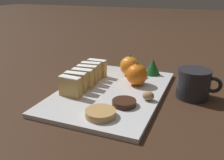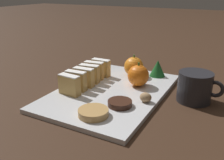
# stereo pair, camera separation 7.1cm
# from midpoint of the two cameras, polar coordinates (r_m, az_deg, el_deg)

# --- Properties ---
(ground_plane) EXTENTS (6.00, 6.00, 0.00)m
(ground_plane) POSITION_cam_midpoint_polar(r_m,az_deg,el_deg) (0.72, -2.80, -3.17)
(ground_plane) COLOR #382316
(serving_platter) EXTENTS (0.28, 0.42, 0.01)m
(serving_platter) POSITION_cam_midpoint_polar(r_m,az_deg,el_deg) (0.72, -2.81, -2.74)
(serving_platter) COLOR silver
(serving_platter) RESTS_ON ground_plane
(stollen_slice_front) EXTENTS (0.06, 0.03, 0.06)m
(stollen_slice_front) POSITION_cam_midpoint_polar(r_m,az_deg,el_deg) (0.68, -12.49, -1.54)
(stollen_slice_front) COLOR tan
(stollen_slice_front) RESTS_ON serving_platter
(stollen_slice_second) EXTENTS (0.06, 0.03, 0.06)m
(stollen_slice_second) POSITION_cam_midpoint_polar(r_m,az_deg,el_deg) (0.71, -11.18, -0.52)
(stollen_slice_second) COLOR tan
(stollen_slice_second) RESTS_ON serving_platter
(stollen_slice_third) EXTENTS (0.06, 0.03, 0.06)m
(stollen_slice_third) POSITION_cam_midpoint_polar(r_m,az_deg,el_deg) (0.73, -9.54, 0.34)
(stollen_slice_third) COLOR tan
(stollen_slice_third) RESTS_ON serving_platter
(stollen_slice_fourth) EXTENTS (0.06, 0.03, 0.06)m
(stollen_slice_fourth) POSITION_cam_midpoint_polar(r_m,az_deg,el_deg) (0.76, -8.38, 1.20)
(stollen_slice_fourth) COLOR tan
(stollen_slice_fourth) RESTS_ON serving_platter
(stollen_slice_fifth) EXTENTS (0.06, 0.03, 0.06)m
(stollen_slice_fifth) POSITION_cam_midpoint_polar(r_m,az_deg,el_deg) (0.79, -7.41, 2.01)
(stollen_slice_fifth) COLOR tan
(stollen_slice_fifth) RESTS_ON serving_platter
(stollen_slice_sixth) EXTENTS (0.06, 0.02, 0.06)m
(stollen_slice_sixth) POSITION_cam_midpoint_polar(r_m,az_deg,el_deg) (0.82, -5.94, 2.69)
(stollen_slice_sixth) COLOR tan
(stollen_slice_sixth) RESTS_ON serving_platter
(orange_near) EXTENTS (0.06, 0.06, 0.07)m
(orange_near) POSITION_cam_midpoint_polar(r_m,az_deg,el_deg) (0.74, 2.98, 1.18)
(orange_near) COLOR orange
(orange_near) RESTS_ON serving_platter
(orange_far) EXTENTS (0.06, 0.06, 0.07)m
(orange_far) POSITION_cam_midpoint_polar(r_m,az_deg,el_deg) (0.83, 1.60, 3.18)
(orange_far) COLOR orange
(orange_far) RESTS_ON serving_platter
(walnut) EXTENTS (0.03, 0.03, 0.03)m
(walnut) POSITION_cam_midpoint_polar(r_m,az_deg,el_deg) (0.65, 5.22, -3.68)
(walnut) COLOR tan
(walnut) RESTS_ON serving_platter
(chocolate_cookie) EXTENTS (0.06, 0.06, 0.01)m
(chocolate_cookie) POSITION_cam_midpoint_polar(r_m,az_deg,el_deg) (0.62, -0.45, -5.30)
(chocolate_cookie) COLOR #381E14
(chocolate_cookie) RESTS_ON serving_platter
(gingerbread_cookie) EXTENTS (0.07, 0.07, 0.02)m
(gingerbread_cookie) POSITION_cam_midpoint_polar(r_m,az_deg,el_deg) (0.57, -6.20, -7.67)
(gingerbread_cookie) COLOR tan
(gingerbread_cookie) RESTS_ON serving_platter
(evergreen_sprig) EXTENTS (0.05, 0.05, 0.05)m
(evergreen_sprig) POSITION_cam_midpoint_polar(r_m,az_deg,el_deg) (0.84, 6.94, 2.99)
(evergreen_sprig) COLOR #195623
(evergreen_sprig) RESTS_ON serving_platter
(coffee_mug) EXTENTS (0.12, 0.09, 0.08)m
(coffee_mug) POSITION_cam_midpoint_polar(r_m,az_deg,el_deg) (0.71, 15.57, -0.89)
(coffee_mug) COLOR #232328
(coffee_mug) RESTS_ON ground_plane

